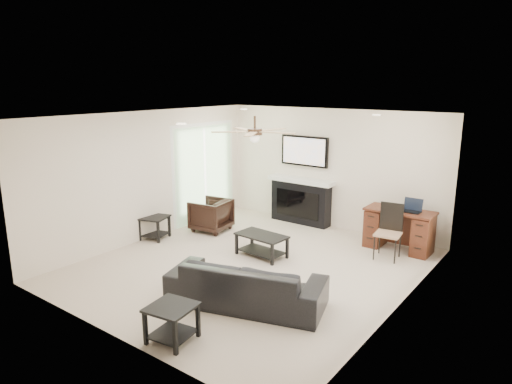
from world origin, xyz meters
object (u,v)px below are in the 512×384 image
sofa (246,283)px  fireplace_unit (301,180)px  armchair (211,215)px  coffee_table (262,245)px  desk (399,230)px

sofa → fireplace_unit: bearing=-86.5°
armchair → fireplace_unit: 2.08m
coffee_table → armchair: bearing=166.1°
coffee_table → desk: 2.55m
armchair → desk: desk is taller
desk → sofa: bearing=-105.4°
armchair → desk: (3.53, 1.22, 0.05)m
sofa → desk: size_ratio=1.77×
sofa → desk: bearing=-122.4°
sofa → coffee_table: size_ratio=2.40×
coffee_table → desk: desk is taller
fireplace_unit → desk: 2.42m
sofa → coffee_table: (-0.90, 1.60, -0.12)m
coffee_table → desk: size_ratio=0.74×
sofa → desk: 3.50m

